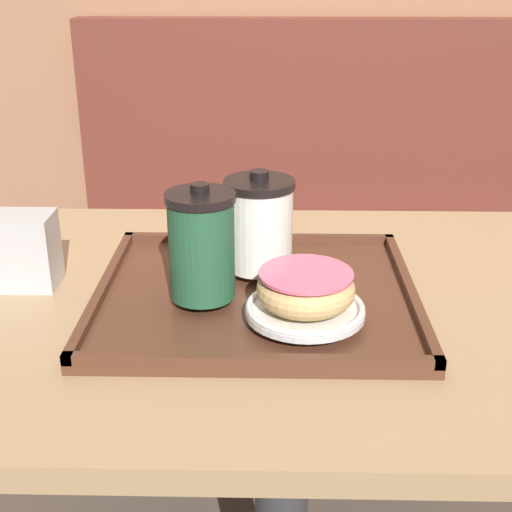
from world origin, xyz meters
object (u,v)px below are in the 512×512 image
(coffee_cup_rear, at_px, (259,223))
(coffee_cup_front, at_px, (202,245))
(donut_chocolate_glazed, at_px, (306,288))
(napkin_dispenser, at_px, (12,251))
(spoon, at_px, (189,253))

(coffee_cup_rear, bearing_deg, coffee_cup_front, -126.98)
(coffee_cup_front, relative_size, donut_chocolate_glazed, 1.25)
(coffee_cup_rear, distance_m, napkin_dispenser, 0.33)
(coffee_cup_front, height_order, coffee_cup_rear, coffee_cup_front)
(coffee_cup_front, relative_size, coffee_cup_rear, 1.08)
(coffee_cup_rear, height_order, napkin_dispenser, coffee_cup_rear)
(napkin_dispenser, bearing_deg, coffee_cup_rear, 2.90)
(donut_chocolate_glazed, xyz_separation_m, napkin_dispenser, (-0.39, 0.12, -0.01))
(donut_chocolate_glazed, xyz_separation_m, spoon, (-0.16, 0.17, -0.03))
(coffee_cup_rear, relative_size, napkin_dispenser, 1.16)
(coffee_cup_front, bearing_deg, napkin_dispenser, 164.25)
(donut_chocolate_glazed, height_order, spoon, donut_chocolate_glazed)
(coffee_cup_front, distance_m, napkin_dispenser, 0.28)
(spoon, relative_size, napkin_dispenser, 1.14)
(coffee_cup_rear, relative_size, donut_chocolate_glazed, 1.16)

